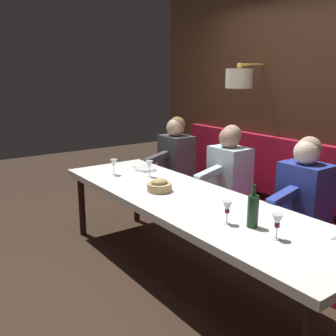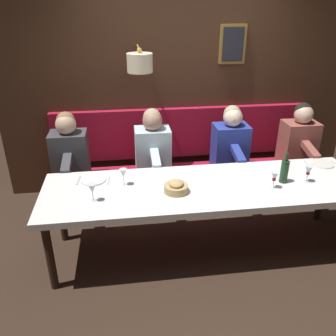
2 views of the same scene
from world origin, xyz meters
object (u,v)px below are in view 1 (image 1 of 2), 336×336
at_px(wine_glass_2, 149,165).
at_px(wine_glass_4, 114,164).
at_px(diner_middle, 229,166).
at_px(diner_far, 176,151).
at_px(wine_bottle, 253,211).
at_px(dining_table, 188,205).
at_px(wine_glass_1, 227,208).
at_px(diner_near, 305,186).
at_px(bread_bowl, 159,186).
at_px(wine_glass_0, 277,222).

distance_m(wine_glass_2, wine_glass_4, 0.37).
bearing_deg(wine_glass_2, diner_middle, -24.36).
xyz_separation_m(diner_far, wine_glass_2, (-0.77, -0.58, 0.04)).
distance_m(wine_glass_4, wine_bottle, 1.78).
relative_size(dining_table, wine_glass_1, 18.70).
relative_size(wine_glass_1, wine_glass_4, 1.00).
bearing_deg(wine_glass_1, wine_bottle, -54.73).
xyz_separation_m(diner_middle, wine_glass_2, (-0.77, 0.35, 0.04)).
xyz_separation_m(diner_near, wine_glass_2, (-0.77, 1.27, 0.04)).
xyz_separation_m(dining_table, wine_bottle, (-0.03, -0.74, 0.17)).
bearing_deg(bread_bowl, wine_bottle, -87.25).
distance_m(wine_glass_1, wine_glass_2, 1.39).
xyz_separation_m(wine_glass_0, wine_glass_2, (0.17, 1.74, 0.00)).
relative_size(diner_middle, wine_glass_4, 4.82).
relative_size(diner_near, wine_glass_1, 4.82).
bearing_deg(diner_near, dining_table, 150.80).
bearing_deg(wine_glass_0, dining_table, 86.50).
bearing_deg(wine_bottle, dining_table, 87.45).
bearing_deg(dining_table, diner_near, -29.20).
height_order(diner_near, diner_middle, same).
distance_m(diner_near, diner_far, 1.85).
bearing_deg(wine_bottle, wine_glass_4, 93.54).
distance_m(diner_far, bread_bowl, 1.43).
bearing_deg(wine_glass_1, wine_glass_2, 79.77).
distance_m(diner_near, diner_middle, 0.92).
distance_m(wine_glass_0, wine_bottle, 0.23).
bearing_deg(wine_glass_1, diner_near, 5.71).
bearing_deg(wine_bottle, diner_far, 66.41).
height_order(diner_near, bread_bowl, diner_near).
distance_m(wine_glass_1, wine_glass_4, 1.64).
height_order(diner_middle, wine_glass_4, diner_middle).
bearing_deg(wine_glass_0, wine_bottle, 83.41).
distance_m(dining_table, wine_glass_4, 1.07).
bearing_deg(dining_table, diner_far, 56.99).
distance_m(wine_glass_2, wine_bottle, 1.52).
relative_size(wine_glass_0, wine_bottle, 0.55).
relative_size(wine_glass_1, bread_bowl, 0.75).
bearing_deg(diner_far, wine_glass_4, -162.95).
bearing_deg(wine_glass_1, dining_table, 77.37).
height_order(diner_far, wine_glass_0, diner_far).
height_order(wine_glass_2, wine_glass_4, same).
xyz_separation_m(wine_glass_4, wine_bottle, (0.11, -1.78, -0.00)).
relative_size(wine_glass_2, bread_bowl, 0.75).
bearing_deg(dining_table, wine_bottle, -92.55).
relative_size(diner_near, wine_glass_2, 4.82).
height_order(diner_near, diner_far, same).
bearing_deg(bread_bowl, wine_glass_4, 94.67).
height_order(dining_table, bread_bowl, bread_bowl).
bearing_deg(wine_bottle, diner_middle, 51.79).
distance_m(diner_far, wine_glass_1, 2.20).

